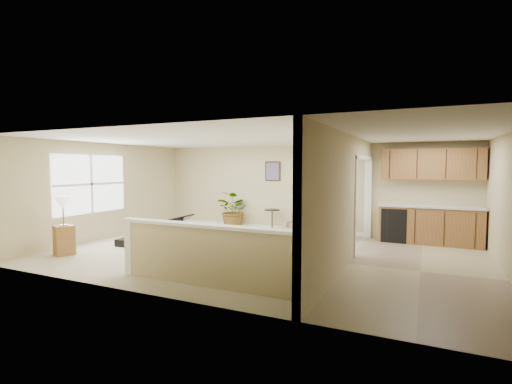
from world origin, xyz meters
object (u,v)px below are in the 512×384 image
at_px(loveseat, 311,224).
at_px(lamp_stand, 64,230).
at_px(accent_table, 272,217).
at_px(piano, 163,217).
at_px(palm_plant, 235,210).
at_px(piano_bench, 202,241).
at_px(small_plant, 350,232).

distance_m(loveseat, lamp_stand, 6.09).
xyz_separation_m(loveseat, accent_table, (-1.17, 0.02, 0.11)).
xyz_separation_m(piano, accent_table, (1.91, 2.52, -0.22)).
distance_m(palm_plant, lamp_stand, 4.76).
xyz_separation_m(piano_bench, small_plant, (2.66, 2.83, -0.06)).
xyz_separation_m(loveseat, palm_plant, (-2.38, -0.03, 0.26)).
xyz_separation_m(piano, small_plant, (4.19, 2.25, -0.42)).
bearing_deg(palm_plant, piano_bench, -74.83).
xyz_separation_m(palm_plant, lamp_stand, (-1.79, -4.41, -0.03)).
distance_m(accent_table, small_plant, 2.31).
xyz_separation_m(piano, piano_bench, (1.53, -0.58, -0.37)).
bearing_deg(accent_table, piano_bench, -96.95).
relative_size(loveseat, palm_plant, 1.28).
height_order(palm_plant, small_plant, palm_plant).
bearing_deg(piano_bench, palm_plant, 105.17).
height_order(accent_table, small_plant, accent_table).
relative_size(piano, lamp_stand, 1.62).
bearing_deg(palm_plant, accent_table, 1.99).
relative_size(palm_plant, lamp_stand, 1.03).
bearing_deg(small_plant, piano_bench, -133.22).
height_order(accent_table, palm_plant, palm_plant).
bearing_deg(lamp_stand, palm_plant, 67.91).
bearing_deg(accent_table, lamp_stand, -123.96).
height_order(piano, lamp_stand, piano).
distance_m(accent_table, palm_plant, 1.22).
distance_m(accent_table, lamp_stand, 5.37).
xyz_separation_m(loveseat, lamp_stand, (-4.17, -4.44, 0.23)).
xyz_separation_m(piano, loveseat, (3.08, 2.51, -0.33)).
bearing_deg(palm_plant, small_plant, -3.78).
bearing_deg(accent_table, piano, -127.14).
distance_m(piano_bench, accent_table, 3.13).
bearing_deg(loveseat, piano, -121.86).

